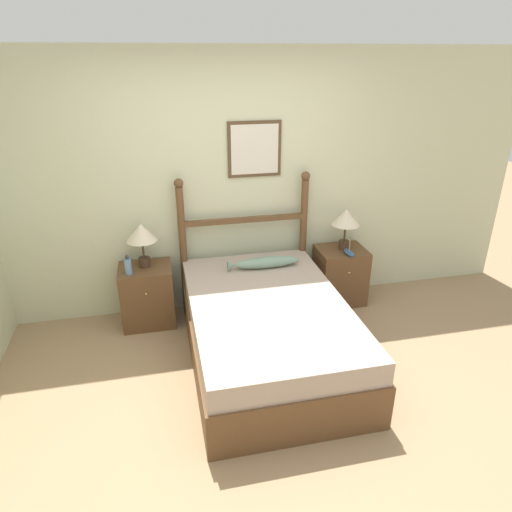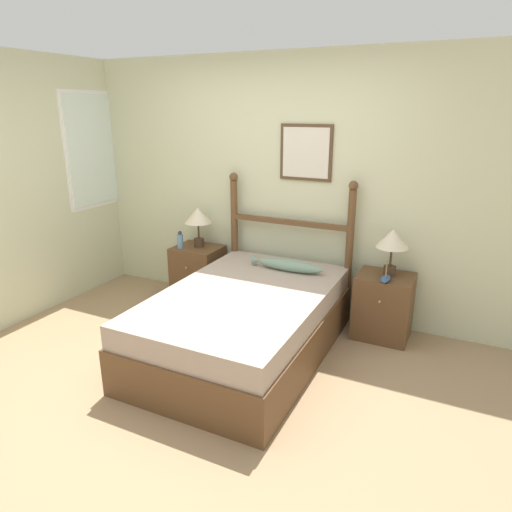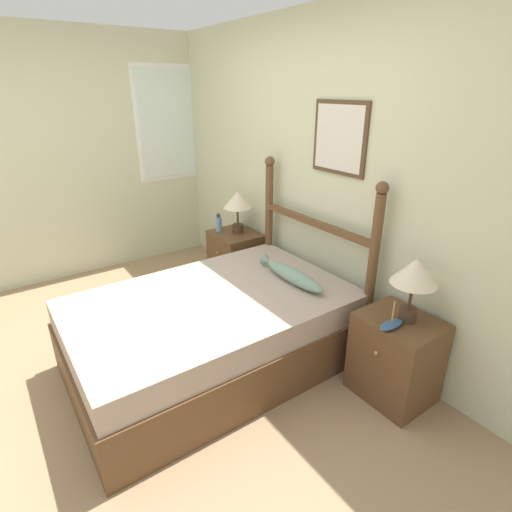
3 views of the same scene
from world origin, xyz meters
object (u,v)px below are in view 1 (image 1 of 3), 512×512
nightstand_left (147,295)px  table_lamp_right (346,219)px  model_boat (349,252)px  bed (267,331)px  table_lamp_left (141,235)px  fish_pillow (265,262)px  nightstand_right (340,275)px  bottle (128,265)px

nightstand_left → table_lamp_right: (2.03, 0.02, 0.62)m
model_boat → bed: bearing=-145.5°
table_lamp_left → fish_pillow: size_ratio=0.61×
table_lamp_right → fish_pillow: (-0.90, -0.21, -0.30)m
nightstand_left → table_lamp_left: (0.00, 0.03, 0.62)m
nightstand_right → table_lamp_right: size_ratio=1.40×
bed → fish_pillow: bearing=78.5°
nightstand_left → table_lamp_left: table_lamp_left is taller
nightstand_right → bottle: size_ratio=3.13×
nightstand_left → table_lamp_left: bearing=81.3°
nightstand_left → model_boat: 2.06m
bed → table_lamp_right: table_lamp_right is taller
nightstand_right → table_lamp_right: bearing=38.6°
bottle → bed: bearing=-32.4°
fish_pillow → model_boat: bearing=3.8°
nightstand_left → bed: bearing=-39.8°
table_lamp_left → bottle: 0.31m
table_lamp_right → bottle: table_lamp_right is taller
model_boat → fish_pillow: (-0.89, -0.06, 0.00)m
bed → table_lamp_left: table_lamp_left is taller
bed → nightstand_right: (1.01, 0.84, 0.02)m
table_lamp_left → bed: bearing=-41.0°
table_lamp_right → bottle: 2.19m
bed → table_lamp_left: (-1.00, 0.87, 0.64)m
bed → fish_pillow: size_ratio=2.90×
bottle → fish_pillow: bearing=-3.7°
bottle → model_boat: bearing=-0.6°
fish_pillow → nightstand_right: bearing=12.4°
nightstand_left → nightstand_right: size_ratio=1.00×
nightstand_left → nightstand_right: (2.01, 0.00, 0.00)m
bed → bottle: bottle is taller
table_lamp_left → bottle: (-0.14, -0.14, -0.24)m
bed → table_lamp_right: 1.48m
table_lamp_right → fish_pillow: 0.97m
model_boat → fish_pillow: bearing=-176.2°
fish_pillow → bed: bearing=-101.5°
model_boat → fish_pillow: 0.90m
table_lamp_left → bottle: size_ratio=2.23×
fish_pillow → table_lamp_left: bearing=168.8°
table_lamp_right → fish_pillow: bearing=-166.8°
table_lamp_left → bottle: bearing=-135.4°
table_lamp_right → fish_pillow: table_lamp_right is taller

